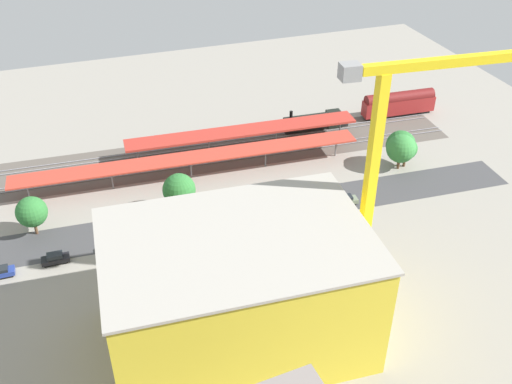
# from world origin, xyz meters

# --- Properties ---
(ground_plane) EXTENTS (162.83, 162.83, 0.00)m
(ground_plane) POSITION_xyz_m (0.00, 0.00, 0.00)
(ground_plane) COLOR gray
(ground_plane) RESTS_ON ground
(rail_bed) EXTENTS (102.41, 20.19, 0.01)m
(rail_bed) POSITION_xyz_m (0.00, -19.94, 0.00)
(rail_bed) COLOR #5B544C
(rail_bed) RESTS_ON ground
(street_asphalt) EXTENTS (102.10, 14.48, 0.01)m
(street_asphalt) POSITION_xyz_m (0.00, 2.49, 0.00)
(street_asphalt) COLOR #424244
(street_asphalt) RESTS_ON ground
(track_rails) EXTENTS (101.63, 13.77, 0.12)m
(track_rails) POSITION_xyz_m (0.00, -19.94, 0.18)
(track_rails) COLOR #9E9EA8
(track_rails) RESTS_ON ground
(platform_canopy_near) EXTENTS (66.93, 8.36, 4.46)m
(platform_canopy_near) POSITION_xyz_m (6.47, -12.36, 4.26)
(platform_canopy_near) COLOR #C63D2D
(platform_canopy_near) RESTS_ON ground
(platform_canopy_far) EXTENTS (48.78, 7.61, 4.43)m
(platform_canopy_far) POSITION_xyz_m (-6.46, -19.76, 4.18)
(platform_canopy_far) COLOR #B73328
(platform_canopy_far) RESTS_ON ground
(locomotive) EXTENTS (14.88, 3.38, 4.97)m
(locomotive) POSITION_xyz_m (-24.64, -23.30, 1.76)
(locomotive) COLOR black
(locomotive) RESTS_ON ground
(passenger_coach) EXTENTS (17.43, 3.84, 5.77)m
(passenger_coach) POSITION_xyz_m (-45.35, -23.30, 3.03)
(passenger_coach) COLOR black
(passenger_coach) RESTS_ON ground
(parked_car_0) EXTENTS (4.86, 2.21, 1.72)m
(parked_car_0) POSITION_xyz_m (-17.68, 5.68, 0.77)
(parked_car_0) COLOR black
(parked_car_0) RESTS_ON ground
(parked_car_1) EXTENTS (4.57, 1.94, 1.77)m
(parked_car_1) POSITION_xyz_m (-10.08, 5.81, 0.78)
(parked_car_1) COLOR black
(parked_car_1) RESTS_ON ground
(parked_car_2) EXTENTS (4.27, 1.89, 1.78)m
(parked_car_2) POSITION_xyz_m (-0.52, 5.59, 0.78)
(parked_car_2) COLOR black
(parked_car_2) RESTS_ON ground
(parked_car_3) EXTENTS (4.08, 2.01, 1.76)m
(parked_car_3) POSITION_xyz_m (7.85, 5.74, 0.78)
(parked_car_3) COLOR black
(parked_car_3) RESTS_ON ground
(parked_car_4) EXTENTS (4.35, 2.18, 1.65)m
(parked_car_4) POSITION_xyz_m (15.38, 5.64, 0.73)
(parked_car_4) COLOR black
(parked_car_4) RESTS_ON ground
(parked_car_5) EXTENTS (4.29, 1.92, 1.72)m
(parked_car_5) POSITION_xyz_m (23.59, 5.82, 0.77)
(parked_car_5) COLOR black
(parked_car_5) RESTS_ON ground
(parked_car_6) EXTENTS (4.34, 1.82, 1.71)m
(parked_car_6) POSITION_xyz_m (32.94, 5.60, 0.75)
(parked_car_6) COLOR black
(parked_car_6) RESTS_ON ground
(parked_car_7) EXTENTS (4.04, 1.85, 1.60)m
(parked_car_7) POSITION_xyz_m (41.06, 6.23, 0.71)
(parked_car_7) COLOR black
(parked_car_7) RESTS_ON ground
(construction_building) EXTENTS (33.92, 23.57, 16.73)m
(construction_building) POSITION_xyz_m (10.01, 29.84, 8.37)
(construction_building) COLOR yellow
(construction_building) RESTS_ON ground
(construction_roof_slab) EXTENTS (34.55, 24.20, 0.40)m
(construction_roof_slab) POSITION_xyz_m (10.01, 29.84, 16.93)
(construction_roof_slab) COLOR #ADA89E
(construction_roof_slab) RESTS_ON construction_building
(tower_crane) EXTENTS (24.21, 3.97, 35.49)m
(tower_crane) POSITION_xyz_m (-12.09, 25.25, 20.67)
(tower_crane) COLOR gray
(tower_crane) RESTS_ON ground
(box_truck_0) EXTENTS (8.66, 3.48, 3.68)m
(box_truck_0) POSITION_xyz_m (8.04, 13.25, 1.79)
(box_truck_0) COLOR black
(box_truck_0) RESTS_ON ground
(street_tree_0) EXTENTS (5.83, 5.83, 7.60)m
(street_tree_0) POSITION_xyz_m (11.03, -1.62, 4.68)
(street_tree_0) COLOR brown
(street_tree_0) RESTS_ON ground
(street_tree_1) EXTENTS (5.22, 5.22, 7.11)m
(street_tree_1) POSITION_xyz_m (35.61, -3.25, 4.49)
(street_tree_1) COLOR brown
(street_tree_1) RESTS_ON ground
(street_tree_2) EXTENTS (5.88, 5.88, 7.54)m
(street_tree_2) POSITION_xyz_m (-33.87, -3.23, 4.59)
(street_tree_2) COLOR brown
(street_tree_2) RESTS_ON ground
(street_tree_3) EXTENTS (5.77, 5.77, 7.49)m
(street_tree_3) POSITION_xyz_m (-33.30, -2.19, 4.59)
(street_tree_3) COLOR brown
(street_tree_3) RESTS_ON ground
(street_tree_4) EXTENTS (4.35, 4.35, 6.23)m
(street_tree_4) POSITION_xyz_m (-34.82, -2.54, 4.03)
(street_tree_4) COLOR brown
(street_tree_4) RESTS_ON ground
(traffic_light) EXTENTS (0.50, 0.36, 6.85)m
(traffic_light) POSITION_xyz_m (-1.03, 6.91, 4.52)
(traffic_light) COLOR #333333
(traffic_light) RESTS_ON ground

